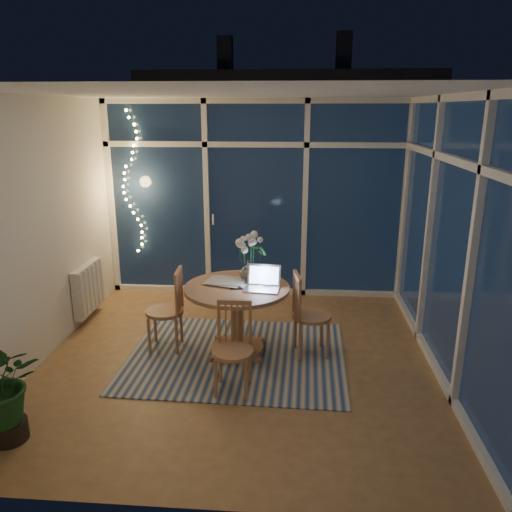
# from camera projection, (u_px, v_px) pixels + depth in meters

# --- Properties ---
(floor) EXTENTS (4.00, 4.00, 0.00)m
(floor) POSITION_uv_depth(u_px,v_px,m) (241.00, 360.00, 5.11)
(floor) COLOR brown
(floor) RESTS_ON ground
(ceiling) EXTENTS (4.00, 4.00, 0.00)m
(ceiling) POSITION_uv_depth(u_px,v_px,m) (238.00, 93.00, 4.37)
(ceiling) COLOR white
(ceiling) RESTS_ON wall_back
(wall_back) EXTENTS (4.00, 0.04, 2.60)m
(wall_back) POSITION_uv_depth(u_px,v_px,m) (256.00, 200.00, 6.65)
(wall_back) COLOR silver
(wall_back) RESTS_ON floor
(wall_front) EXTENTS (4.00, 0.04, 2.60)m
(wall_front) POSITION_uv_depth(u_px,v_px,m) (201.00, 323.00, 2.83)
(wall_front) COLOR silver
(wall_front) RESTS_ON floor
(wall_left) EXTENTS (0.04, 4.00, 2.60)m
(wall_left) POSITION_uv_depth(u_px,v_px,m) (37.00, 233.00, 4.89)
(wall_left) COLOR silver
(wall_left) RESTS_ON floor
(wall_right) EXTENTS (0.04, 4.00, 2.60)m
(wall_right) POSITION_uv_depth(u_px,v_px,m) (455.00, 241.00, 4.59)
(wall_right) COLOR silver
(wall_right) RESTS_ON floor
(window_wall_back) EXTENTS (4.00, 0.10, 2.60)m
(window_wall_back) POSITION_uv_depth(u_px,v_px,m) (256.00, 200.00, 6.61)
(window_wall_back) COLOR white
(window_wall_back) RESTS_ON floor
(window_wall_right) EXTENTS (0.10, 4.00, 2.60)m
(window_wall_right) POSITION_uv_depth(u_px,v_px,m) (451.00, 241.00, 4.59)
(window_wall_right) COLOR white
(window_wall_right) RESTS_ON floor
(radiator) EXTENTS (0.10, 0.70, 0.58)m
(radiator) POSITION_uv_depth(u_px,v_px,m) (88.00, 288.00, 6.00)
(radiator) COLOR silver
(radiator) RESTS_ON wall_left
(fairy_lights) EXTENTS (0.24, 0.10, 1.85)m
(fairy_lights) POSITION_uv_depth(u_px,v_px,m) (131.00, 183.00, 6.59)
(fairy_lights) COLOR #E9BF5D
(fairy_lights) RESTS_ON window_wall_back
(garden_patio) EXTENTS (12.00, 6.00, 0.10)m
(garden_patio) POSITION_uv_depth(u_px,v_px,m) (293.00, 242.00, 9.87)
(garden_patio) COLOR black
(garden_patio) RESTS_ON ground
(garden_fence) EXTENTS (11.00, 0.08, 1.80)m
(garden_fence) POSITION_uv_depth(u_px,v_px,m) (269.00, 189.00, 10.11)
(garden_fence) COLOR #372514
(garden_fence) RESTS_ON ground
(neighbour_roof) EXTENTS (7.00, 3.00, 2.20)m
(neighbour_roof) POSITION_uv_depth(u_px,v_px,m) (288.00, 120.00, 12.59)
(neighbour_roof) COLOR #2E3038
(neighbour_roof) RESTS_ON ground
(garden_shrubs) EXTENTS (0.90, 0.90, 0.90)m
(garden_shrubs) POSITION_uv_depth(u_px,v_px,m) (215.00, 235.00, 8.29)
(garden_shrubs) COLOR black
(garden_shrubs) RESTS_ON ground
(rug) EXTENTS (2.26, 1.83, 0.01)m
(rug) POSITION_uv_depth(u_px,v_px,m) (236.00, 356.00, 5.17)
(rug) COLOR beige
(rug) RESTS_ON floor
(dining_table) EXTENTS (1.10, 1.10, 0.73)m
(dining_table) POSITION_uv_depth(u_px,v_px,m) (237.00, 320.00, 5.17)
(dining_table) COLOR olive
(dining_table) RESTS_ON floor
(chair_left) EXTENTS (0.44, 0.44, 0.90)m
(chair_left) POSITION_uv_depth(u_px,v_px,m) (164.00, 309.00, 5.22)
(chair_left) COLOR olive
(chair_left) RESTS_ON floor
(chair_right) EXTENTS (0.48, 0.48, 0.90)m
(chair_right) POSITION_uv_depth(u_px,v_px,m) (312.00, 314.00, 5.10)
(chair_right) COLOR olive
(chair_right) RESTS_ON floor
(chair_front) EXTENTS (0.40, 0.40, 0.85)m
(chair_front) POSITION_uv_depth(u_px,v_px,m) (233.00, 349.00, 4.41)
(chair_front) COLOR olive
(chair_front) RESTS_ON floor
(laptop) EXTENTS (0.36, 0.32, 0.25)m
(laptop) POSITION_uv_depth(u_px,v_px,m) (262.00, 278.00, 4.94)
(laptop) COLOR silver
(laptop) RESTS_ON dining_table
(flower_vase) EXTENTS (0.21, 0.21, 0.21)m
(flower_vase) POSITION_uv_depth(u_px,v_px,m) (249.00, 270.00, 5.23)
(flower_vase) COLOR white
(flower_vase) RESTS_ON dining_table
(bowl) EXTENTS (0.16, 0.16, 0.04)m
(bowl) POSITION_uv_depth(u_px,v_px,m) (269.00, 283.00, 5.09)
(bowl) COLOR silver
(bowl) RESTS_ON dining_table
(newspapers) EXTENTS (0.42, 0.35, 0.02)m
(newspapers) POSITION_uv_depth(u_px,v_px,m) (228.00, 281.00, 5.18)
(newspapers) COLOR beige
(newspapers) RESTS_ON dining_table
(phone) EXTENTS (0.13, 0.07, 0.01)m
(phone) POSITION_uv_depth(u_px,v_px,m) (237.00, 288.00, 5.00)
(phone) COLOR black
(phone) RESTS_ON dining_table
(potted_plant) EXTENTS (0.67, 0.62, 0.76)m
(potted_plant) POSITION_uv_depth(u_px,v_px,m) (4.00, 396.00, 3.77)
(potted_plant) COLOR #19461E
(potted_plant) RESTS_ON floor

